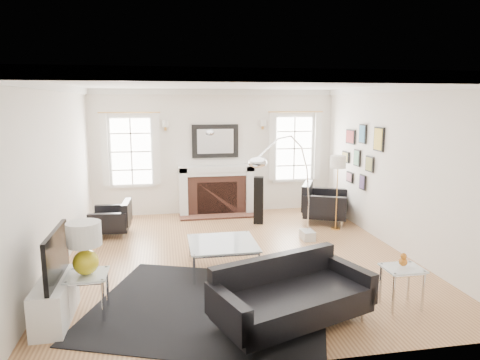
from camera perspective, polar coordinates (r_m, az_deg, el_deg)
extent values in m
plane|color=#905E3C|center=(7.18, -0.28, -10.16)|extent=(6.00, 6.00, 0.00)
cube|color=white|center=(9.76, -3.34, 3.75)|extent=(5.50, 0.04, 2.80)
cube|color=white|center=(3.97, 7.27, -6.05)|extent=(5.50, 0.04, 2.80)
cube|color=white|center=(6.90, -23.39, 0.19)|extent=(0.04, 6.00, 2.80)
cube|color=white|center=(7.77, 20.11, 1.46)|extent=(0.04, 6.00, 2.80)
cube|color=white|center=(6.73, -0.30, 12.77)|extent=(5.50, 6.00, 0.02)
cube|color=white|center=(6.73, -0.30, 12.25)|extent=(5.50, 6.00, 0.12)
cube|color=white|center=(9.64, -7.57, -1.53)|extent=(0.18, 0.38, 1.10)
cube|color=white|center=(9.82, 1.21, -1.22)|extent=(0.18, 0.38, 1.10)
cube|color=white|center=(9.61, -3.17, 1.55)|extent=(1.70, 0.38, 0.12)
cube|color=white|center=(9.62, -3.17, 0.96)|extent=(1.50, 0.34, 0.10)
cube|color=brown|center=(9.74, -3.15, -1.93)|extent=(1.30, 0.30, 0.90)
cube|color=black|center=(9.66, -3.07, -2.46)|extent=(0.90, 0.10, 0.76)
cube|color=brown|center=(9.58, -2.93, -4.78)|extent=(1.70, 0.50, 0.04)
cube|color=black|center=(9.69, -3.33, 5.19)|extent=(1.05, 0.06, 0.75)
cube|color=white|center=(9.66, -3.30, 5.18)|extent=(0.82, 0.02, 0.55)
cube|color=white|center=(9.68, -14.28, 3.70)|extent=(1.00, 0.05, 1.60)
cube|color=white|center=(9.65, -14.29, 3.68)|extent=(0.84, 0.02, 1.44)
cube|color=white|center=(9.63, -17.60, 3.80)|extent=(0.14, 0.05, 1.55)
cube|color=white|center=(9.55, -11.03, 4.04)|extent=(0.14, 0.05, 1.55)
cube|color=white|center=(10.11, 7.17, 4.20)|extent=(1.00, 0.05, 1.60)
cube|color=white|center=(10.08, 7.22, 4.19)|extent=(0.84, 0.02, 1.44)
cube|color=white|center=(9.86, 4.29, 4.39)|extent=(0.14, 0.05, 1.55)
cube|color=white|center=(10.19, 10.30, 4.45)|extent=(0.14, 0.05, 1.55)
cube|color=black|center=(8.23, 18.03, 5.20)|extent=(0.03, 0.34, 0.44)
cube|color=gold|center=(8.22, 17.91, 5.20)|extent=(0.01, 0.29, 0.39)
cube|color=black|center=(8.80, 16.05, 5.93)|extent=(0.03, 0.28, 0.38)
cube|color=teal|center=(8.79, 15.94, 5.93)|extent=(0.01, 0.23, 0.33)
cube|color=black|center=(9.30, 14.53, 5.60)|extent=(0.03, 0.40, 0.30)
cube|color=maroon|center=(9.30, 14.43, 5.60)|extent=(0.01, 0.35, 0.25)
cube|color=black|center=(8.55, 16.90, 2.05)|extent=(0.03, 0.30, 0.30)
cube|color=olive|center=(8.54, 16.79, 2.05)|extent=(0.01, 0.25, 0.25)
cube|color=black|center=(9.03, 15.34, 2.87)|extent=(0.03, 0.26, 0.34)
cube|color=#558F6D|center=(9.02, 15.23, 2.87)|extent=(0.01, 0.21, 0.29)
cube|color=black|center=(9.53, 13.91, 3.01)|extent=(0.03, 0.32, 0.24)
cube|color=#A39145|center=(9.52, 13.81, 3.01)|extent=(0.01, 0.27, 0.19)
cube|color=black|center=(8.83, 16.03, -0.28)|extent=(0.03, 0.24, 0.30)
cube|color=#463162|center=(8.82, 15.92, -0.29)|extent=(0.01, 0.19, 0.25)
cube|color=black|center=(9.36, 14.42, 0.38)|extent=(0.03, 0.28, 0.22)
cube|color=#9E5C6B|center=(9.36, 14.32, 0.38)|extent=(0.01, 0.23, 0.17)
cube|color=white|center=(5.57, -23.41, -14.54)|extent=(0.35, 1.00, 0.50)
cube|color=black|center=(5.36, -23.31, -9.19)|extent=(0.05, 1.00, 0.58)
cube|color=black|center=(5.58, -4.05, -16.41)|extent=(3.47, 3.19, 0.01)
cube|color=black|center=(5.08, 7.09, -15.95)|extent=(1.91, 1.36, 0.29)
cube|color=black|center=(5.26, 4.68, -12.41)|extent=(1.68, 0.72, 0.48)
cube|color=black|center=(4.61, -1.69, -17.13)|extent=(0.41, 0.82, 0.37)
cube|color=black|center=(5.55, 14.30, -12.56)|extent=(0.41, 0.82, 0.37)
cube|color=black|center=(8.60, -16.87, -5.45)|extent=(0.72, 0.72, 0.26)
cube|color=black|center=(8.50, -14.86, -4.20)|extent=(0.15, 0.70, 0.43)
cube|color=black|center=(8.90, -16.55, -4.21)|extent=(0.70, 0.14, 0.33)
cube|color=black|center=(8.24, -17.29, -5.40)|extent=(0.70, 0.14, 0.33)
cube|color=black|center=(9.29, 11.33, -3.64)|extent=(1.16, 1.16, 0.33)
cube|color=black|center=(9.26, 8.95, -2.07)|extent=(0.51, 0.86, 0.55)
cube|color=black|center=(8.83, 11.18, -3.48)|extent=(0.85, 0.49, 0.41)
cube|color=black|center=(9.68, 11.52, -2.28)|extent=(0.85, 0.49, 0.41)
cube|color=silver|center=(6.48, -2.35, -8.40)|extent=(1.00, 1.00, 0.02)
cylinder|color=silver|center=(6.08, -6.12, -11.88)|extent=(0.04, 0.04, 0.45)
cylinder|color=silver|center=(6.20, 2.57, -11.36)|extent=(0.04, 0.04, 0.45)
cylinder|color=silver|center=(6.94, -6.69, -9.03)|extent=(0.04, 0.04, 0.45)
cylinder|color=silver|center=(7.05, 0.90, -8.64)|extent=(0.04, 0.04, 0.45)
cube|color=silver|center=(5.46, -19.76, -11.83)|extent=(0.47, 0.47, 0.02)
cylinder|color=silver|center=(5.42, -22.06, -15.04)|extent=(0.04, 0.04, 0.52)
cylinder|color=silver|center=(5.35, -17.79, -15.10)|extent=(0.04, 0.04, 0.52)
cylinder|color=silver|center=(5.77, -21.26, -13.40)|extent=(0.04, 0.04, 0.52)
cylinder|color=silver|center=(5.70, -17.28, -13.43)|extent=(0.04, 0.04, 0.52)
cube|color=silver|center=(5.72, 20.87, -10.93)|extent=(0.47, 0.39, 0.02)
cylinder|color=silver|center=(5.60, 19.79, -14.09)|extent=(0.04, 0.04, 0.51)
cylinder|color=silver|center=(5.79, 23.22, -13.48)|extent=(0.04, 0.04, 0.51)
cylinder|color=silver|center=(5.84, 18.23, -12.92)|extent=(0.04, 0.04, 0.51)
cylinder|color=silver|center=(6.03, 21.56, -12.39)|extent=(0.04, 0.04, 0.51)
sphere|color=gold|center=(5.40, -19.86, -10.27)|extent=(0.30, 0.30, 0.30)
cylinder|color=gold|center=(5.35, -19.96, -8.78)|extent=(0.04, 0.04, 0.12)
cylinder|color=white|center=(5.30, -20.09, -6.76)|extent=(0.40, 0.40, 0.28)
sphere|color=#C26918|center=(5.69, 20.93, -10.16)|extent=(0.10, 0.10, 0.10)
sphere|color=#C26918|center=(5.67, 20.98, -9.45)|extent=(0.08, 0.08, 0.08)
cube|color=silver|center=(8.10, 9.00, -7.26)|extent=(0.21, 0.34, 0.17)
ellipsoid|color=silver|center=(6.47, 2.34, 2.37)|extent=(0.29, 0.29, 0.17)
cylinder|color=gold|center=(8.86, 12.60, -6.32)|extent=(0.19, 0.19, 0.03)
cylinder|color=gold|center=(8.70, 12.77, -2.25)|extent=(0.02, 0.02, 1.32)
cylinder|color=white|center=(8.58, 12.95, 2.36)|extent=(0.30, 0.30, 0.24)
cube|color=black|center=(8.95, 2.50, -2.72)|extent=(0.24, 0.24, 0.99)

